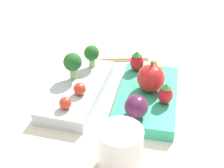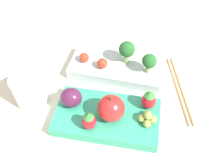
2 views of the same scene
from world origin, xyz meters
The scene contains 14 objects.
ground_plane centered at (0.00, 0.00, 0.00)m, with size 4.00×4.00×0.00m, color beige.
bento_box_savoury centered at (0.01, 0.07, 0.01)m, with size 0.24×0.12×0.03m.
bento_box_fruit centered at (0.01, -0.08, 0.01)m, with size 0.23×0.13×0.03m.
broccoli_floret_0 centered at (0.04, 0.08, 0.06)m, with size 0.04×0.04×0.06m.
broccoli_floret_1 centered at (0.09, 0.05, 0.06)m, with size 0.03×0.03×0.05m.
cherry_tomato_0 centered at (-0.07, 0.07, 0.04)m, with size 0.02×0.02×0.02m.
cherry_tomato_1 centered at (-0.02, 0.06, 0.04)m, with size 0.03×0.03×0.03m.
apple centered at (0.02, -0.08, 0.05)m, with size 0.06×0.06×0.07m.
strawberry_0 centered at (0.09, -0.05, 0.05)m, with size 0.03×0.03×0.05m.
strawberry_1 centered at (-0.02, -0.11, 0.05)m, with size 0.03×0.03×0.04m.
plum centered at (-0.07, -0.06, 0.05)m, with size 0.05×0.04×0.04m.
grape_cluster centered at (0.09, -0.09, 0.04)m, with size 0.04×0.04×0.03m.
drinking_cup centered at (-0.17, -0.04, 0.04)m, with size 0.07×0.07×0.08m.
chopsticks_pair centered at (0.17, 0.03, 0.00)m, with size 0.06×0.21×0.01m.
Camera 2 is at (0.05, -0.37, 0.47)m, focal length 40.00 mm.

